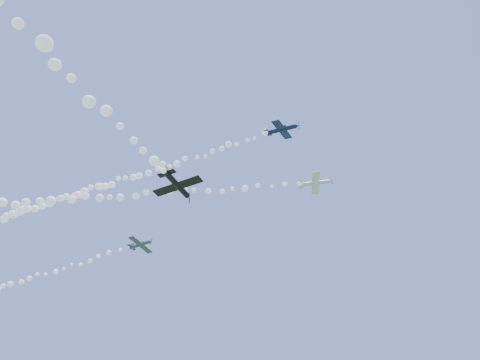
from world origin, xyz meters
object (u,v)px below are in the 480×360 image
at_px(plane_black, 178,185).
at_px(plane_white, 315,183).
at_px(plane_grey, 141,245).
at_px(plane_navy, 282,129).

bearing_deg(plane_black, plane_white, -26.53).
bearing_deg(plane_black, plane_grey, 45.47).
relative_size(plane_navy, plane_grey, 1.12).
height_order(plane_grey, plane_black, plane_grey).
xyz_separation_m(plane_white, plane_black, (-12.82, -29.13, -14.82)).
bearing_deg(plane_white, plane_grey, 170.75).
distance_m(plane_navy, plane_grey, 38.61).
height_order(plane_navy, plane_grey, plane_navy).
bearing_deg(plane_white, plane_black, -133.86).
bearing_deg(plane_navy, plane_white, 81.78).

